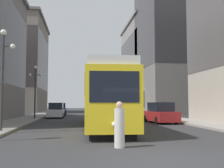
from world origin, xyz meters
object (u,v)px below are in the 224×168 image
parked_car_left_mid (60,109)px  lamp_post_left_near (3,64)px  parked_car_left_near (56,111)px  pedestrian_crossing_near (119,126)px  lamp_post_left_far (35,84)px  streetcar (105,98)px  parked_car_right_far (160,113)px  transit_bus (124,102)px

parked_car_left_mid → lamp_post_left_near: size_ratio=0.81×
parked_car_left_near → lamp_post_left_near: bearing=-95.8°
pedestrian_crossing_near → lamp_post_left_far: size_ratio=0.32×
lamp_post_left_far → streetcar: bearing=-57.7°
parked_car_left_near → pedestrian_crossing_near: (4.12, -23.07, -0.01)m
parked_car_right_far → lamp_post_left_near: size_ratio=0.83×
parked_car_right_far → pedestrian_crossing_near: 14.12m
parked_car_left_near → parked_car_left_mid: size_ratio=1.03×
lamp_post_left_far → parked_car_left_mid: bearing=80.8°
parked_car_left_mid → parked_car_right_far: 20.23m
parked_car_left_mid → lamp_post_left_near: 24.79m
parked_car_left_near → lamp_post_left_far: 5.51m
transit_bus → lamp_post_left_far: lamp_post_left_far is taller
lamp_post_left_near → lamp_post_left_far: size_ratio=1.07×
transit_bus → lamp_post_left_far: bearing=-153.9°
transit_bus → parked_car_left_near: transit_bus is taller
parked_car_left_near → parked_car_right_far: (9.84, -10.17, -0.00)m
pedestrian_crossing_near → lamp_post_left_far: 20.00m
streetcar → parked_car_left_near: size_ratio=3.04×
streetcar → lamp_post_left_far: lamp_post_left_far is taller
streetcar → lamp_post_left_near: bearing=-154.2°
parked_car_left_mid → pedestrian_crossing_near: size_ratio=2.73×
transit_bus → parked_car_left_near: size_ratio=2.52×
parked_car_right_far → lamp_post_left_far: lamp_post_left_far is taller
pedestrian_crossing_near → lamp_post_left_near: size_ratio=0.30×
streetcar → parked_car_left_near: streetcar is taller
parked_car_left_mid → pedestrian_crossing_near: bearing=-83.6°
transit_bus → parked_car_left_mid: bearing=141.8°
transit_bus → parked_car_left_near: (-8.46, -0.78, -1.10)m
streetcar → pedestrian_crossing_near: 8.87m
parked_car_left_near → lamp_post_left_far: lamp_post_left_far is taller
streetcar → pedestrian_crossing_near: (-0.35, -8.77, -1.27)m
parked_car_left_mid → streetcar: bearing=-79.7°
parked_car_left_mid → lamp_post_left_near: bearing=-95.7°
transit_bus → parked_car_left_mid: size_ratio=2.59×
lamp_post_left_far → parked_car_right_far: bearing=-26.8°
pedestrian_crossing_near → lamp_post_left_far: bearing=-93.2°
parked_car_right_far → pedestrian_crossing_near: size_ratio=2.79×
lamp_post_left_near → streetcar: bearing=23.0°
pedestrian_crossing_near → lamp_post_left_far: lamp_post_left_far is taller
lamp_post_left_near → parked_car_right_far: bearing=30.2°
parked_car_right_far → lamp_post_left_far: bearing=-29.3°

